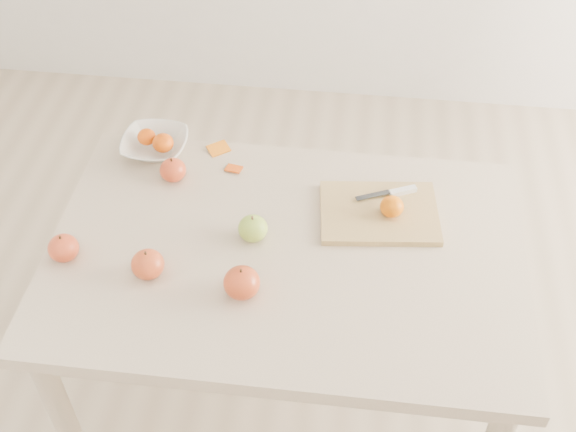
# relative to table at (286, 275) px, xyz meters

# --- Properties ---
(ground) EXTENTS (3.50, 3.50, 0.00)m
(ground) POSITION_rel_table_xyz_m (0.00, 0.00, -0.65)
(ground) COLOR #C6B293
(ground) RESTS_ON ground
(table) EXTENTS (1.20, 0.80, 0.75)m
(table) POSITION_rel_table_xyz_m (0.00, 0.00, 0.00)
(table) COLOR beige
(table) RESTS_ON ground
(cutting_board) EXTENTS (0.33, 0.26, 0.02)m
(cutting_board) POSITION_rel_table_xyz_m (0.23, 0.15, 0.11)
(cutting_board) COLOR tan
(cutting_board) RESTS_ON table
(board_tangerine) EXTENTS (0.06, 0.06, 0.05)m
(board_tangerine) POSITION_rel_table_xyz_m (0.26, 0.14, 0.14)
(board_tangerine) COLOR #CB5E07
(board_tangerine) RESTS_ON cutting_board
(fruit_bowl) EXTENTS (0.19, 0.19, 0.05)m
(fruit_bowl) POSITION_rel_table_xyz_m (-0.42, 0.34, 0.12)
(fruit_bowl) COLOR white
(fruit_bowl) RESTS_ON table
(bowl_tangerine_near) EXTENTS (0.05, 0.05, 0.05)m
(bowl_tangerine_near) POSITION_rel_table_xyz_m (-0.45, 0.35, 0.14)
(bowl_tangerine_near) COLOR #DA5E07
(bowl_tangerine_near) RESTS_ON fruit_bowl
(bowl_tangerine_far) EXTENTS (0.06, 0.06, 0.05)m
(bowl_tangerine_far) POSITION_rel_table_xyz_m (-0.39, 0.32, 0.14)
(bowl_tangerine_far) COLOR #D74F07
(bowl_tangerine_far) RESTS_ON fruit_bowl
(orange_peel_a) EXTENTS (0.07, 0.07, 0.01)m
(orange_peel_a) POSITION_rel_table_xyz_m (-0.24, 0.36, 0.10)
(orange_peel_a) COLOR orange
(orange_peel_a) RESTS_ON table
(orange_peel_b) EXTENTS (0.05, 0.04, 0.01)m
(orange_peel_b) POSITION_rel_table_xyz_m (-0.18, 0.28, 0.10)
(orange_peel_b) COLOR #D64E0F
(orange_peel_b) RESTS_ON table
(paring_knife) EXTENTS (0.16, 0.08, 0.01)m
(paring_knife) POSITION_rel_table_xyz_m (0.28, 0.22, 0.12)
(paring_knife) COLOR white
(paring_knife) RESTS_ON cutting_board
(apple_green) EXTENTS (0.08, 0.08, 0.07)m
(apple_green) POSITION_rel_table_xyz_m (-0.09, 0.03, 0.13)
(apple_green) COLOR olive
(apple_green) RESTS_ON table
(apple_red_e) EXTENTS (0.09, 0.09, 0.08)m
(apple_red_e) POSITION_rel_table_xyz_m (-0.08, -0.15, 0.14)
(apple_red_e) COLOR maroon
(apple_red_e) RESTS_ON table
(apple_red_b) EXTENTS (0.08, 0.08, 0.07)m
(apple_red_b) POSITION_rel_table_xyz_m (-0.32, -0.12, 0.14)
(apple_red_b) COLOR #A41315
(apple_red_b) RESTS_ON table
(apple_red_a) EXTENTS (0.07, 0.07, 0.07)m
(apple_red_a) POSITION_rel_table_xyz_m (-0.34, 0.23, 0.13)
(apple_red_a) COLOR #9C0E0C
(apple_red_a) RESTS_ON table
(apple_red_d) EXTENTS (0.08, 0.08, 0.07)m
(apple_red_d) POSITION_rel_table_xyz_m (-0.54, -0.09, 0.13)
(apple_red_d) COLOR #A52A1A
(apple_red_d) RESTS_ON table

